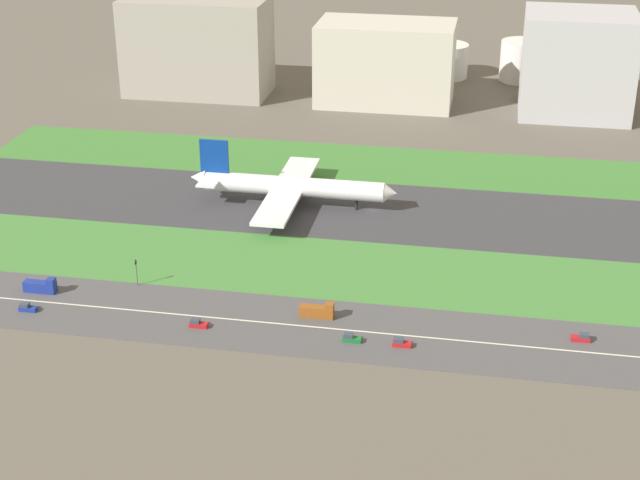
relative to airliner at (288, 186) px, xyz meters
The scene contains 21 objects.
ground_plane 27.31m from the airliner, ahead, with size 800.00×800.00×0.00m, color #5B564C.
runway 27.30m from the airliner, ahead, with size 280.00×46.00×0.10m, color #38383D.
grass_median_north 49.26m from the airliner, 57.03° to the left, with size 280.00×36.00×0.10m, color #3D7A33.
grass_median_south 49.26m from the airliner, 57.03° to the right, with size 280.00×36.00×0.10m, color #427F38.
highway 77.94m from the airliner, 69.98° to the right, with size 280.00×28.00×0.10m, color #4C4C4F.
highway_centerline 77.93m from the airliner, 69.98° to the right, with size 266.00×0.50×0.01m, color silver.
airliner is the anchor object (origin of this frame).
truck_1 71.58m from the airliner, 72.15° to the right, with size 8.40×2.50×4.00m.
car_4 108.61m from the airliner, 38.82° to the right, with size 4.40×1.80×2.00m.
car_1 84.34m from the airliner, 67.92° to the right, with size 4.40×1.80×2.00m.
truck_0 84.66m from the airliner, 126.45° to the right, with size 8.40×2.50×4.00m.
car_2 89.41m from the airliner, 60.92° to the right, with size 4.40×1.80×2.00m.
car_5 78.37m from the airliner, 94.03° to the right, with size 4.40×1.80×2.00m.
car_3 92.41m from the airliner, 122.27° to the right, with size 4.40×1.80×2.00m.
traffic_light 65.95m from the airliner, 114.46° to the right, with size 0.36×0.50×7.20m.
terminal_building 131.17m from the airliner, 119.08° to the left, with size 59.68×29.44×39.93m, color #9E998E.
hangar_building 115.56m from the airliner, 82.06° to the left, with size 54.92×30.73×33.08m, color beige.
office_tower 146.76m from the airliner, 51.28° to the left, with size 42.49×36.35×39.90m, color #B2B2B7.
fuel_tank_west 159.10m from the airliner, 88.00° to the left, with size 21.07×21.07×15.20m, color silver.
fuel_tank_centre 163.32m from the airliner, 76.80° to the left, with size 20.88×20.88×14.78m, color silver.
fuel_tank_east 174.43m from the airliner, 65.74° to the left, with size 19.99×19.99×17.57m, color silver.
Camera 1 is at (33.32, -270.76, 116.39)m, focal length 54.31 mm.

